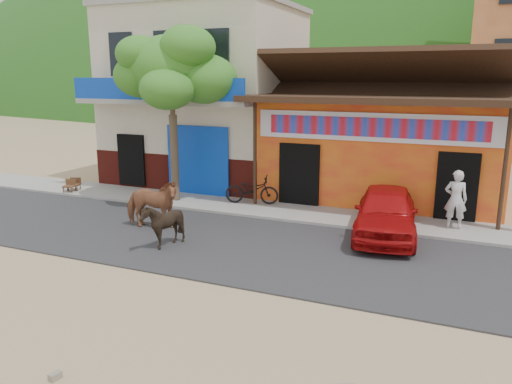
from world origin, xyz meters
TOP-DOWN VIEW (x-y plane):
  - ground at (0.00, 0.00)m, footprint 120.00×120.00m
  - road at (0.00, 2.50)m, footprint 60.00×5.00m
  - sidewalk at (0.00, 6.00)m, footprint 60.00×2.00m
  - dance_club at (2.00, 10.00)m, footprint 8.00×6.00m
  - cafe_building at (-5.50, 10.00)m, footprint 7.00×6.00m
  - hillside at (0.00, 70.00)m, footprint 100.00×40.00m
  - tree at (-4.60, 5.80)m, footprint 3.00×3.00m
  - cow_tan at (-3.57, 2.84)m, footprint 1.87×1.09m
  - cow_dark at (-2.34, 1.55)m, footprint 1.47×1.43m
  - red_car at (2.85, 4.80)m, footprint 2.14×4.26m
  - scooter at (-1.90, 6.37)m, footprint 1.94×1.06m
  - pedestrian at (4.61, 6.05)m, footprint 0.64×0.44m
  - cafe_chair_left at (-9.00, 5.30)m, footprint 0.51×0.51m
  - cafe_chair_right at (-9.00, 5.56)m, footprint 0.53×0.53m

SIDE VIEW (x-z plane):
  - ground at x=0.00m, z-range 0.00..0.00m
  - road at x=0.00m, z-range 0.00..0.04m
  - sidewalk at x=0.00m, z-range 0.00..0.12m
  - cafe_chair_left at x=-9.00m, z-range 0.12..0.98m
  - cafe_chair_right at x=-9.00m, z-range 0.12..1.00m
  - scooter at x=-1.90m, z-range 0.12..1.09m
  - cow_dark at x=-2.34m, z-range 0.04..1.27m
  - red_car at x=2.85m, z-range 0.04..1.43m
  - cow_tan at x=-3.57m, z-range 0.04..1.52m
  - pedestrian at x=4.61m, z-range 0.12..1.84m
  - dance_club at x=2.00m, z-range 0.00..3.60m
  - tree at x=-4.60m, z-range 0.12..6.12m
  - cafe_building at x=-5.50m, z-range 0.00..7.00m
  - hillside at x=0.00m, z-range 0.00..24.00m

